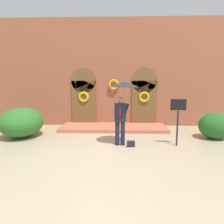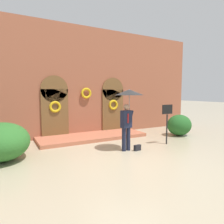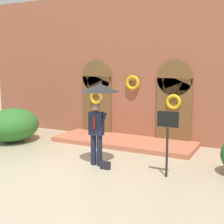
% 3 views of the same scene
% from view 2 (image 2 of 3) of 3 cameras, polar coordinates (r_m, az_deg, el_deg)
% --- Properties ---
extents(ground_plane, '(80.00, 80.00, 0.00)m').
position_cam_2_polar(ground_plane, '(7.32, 4.04, -12.24)').
color(ground_plane, tan).
extents(building_facade, '(14.00, 2.30, 5.60)m').
position_cam_2_polar(building_facade, '(10.71, -8.01, 7.90)').
color(building_facade, '#9E563D').
rests_on(building_facade, ground).
extents(person_with_umbrella, '(1.10, 1.10, 2.36)m').
position_cam_2_polar(person_with_umbrella, '(7.62, 4.75, 3.12)').
color(person_with_umbrella, '#191E33').
rests_on(person_with_umbrella, ground).
extents(handbag, '(0.29, 0.14, 0.22)m').
position_cam_2_polar(handbag, '(7.90, 7.26, -10.08)').
color(handbag, black).
rests_on(handbag, ground).
extents(sign_post, '(0.56, 0.06, 1.72)m').
position_cam_2_polar(sign_post, '(8.92, 15.47, -1.53)').
color(sign_post, black).
rests_on(sign_post, ground).
extents(shrub_left, '(1.77, 2.04, 1.25)m').
position_cam_2_polar(shrub_left, '(7.58, -29.01, -7.40)').
color(shrub_left, '#2D6B28').
rests_on(shrub_left, ground).
extents(shrub_right, '(1.30, 1.15, 1.09)m').
position_cam_2_polar(shrub_right, '(10.99, 18.66, -3.56)').
color(shrub_right, '#235B23').
rests_on(shrub_right, ground).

